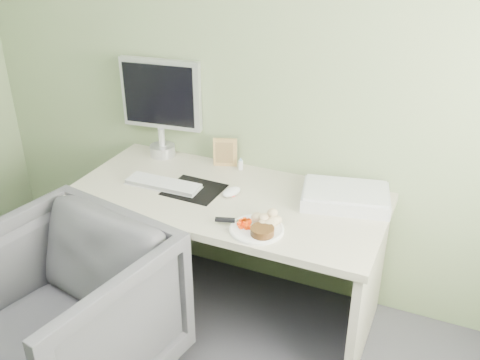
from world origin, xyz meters
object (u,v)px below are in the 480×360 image
at_px(scanner, 345,197).
at_px(desk_chair, 64,314).
at_px(monitor, 161,103).
at_px(plate, 257,229).
at_px(desk, 227,226).

bearing_deg(scanner, desk_chair, -151.10).
relative_size(scanner, monitor, 0.74).
height_order(scanner, desk_chair, scanner).
xyz_separation_m(plate, desk_chair, (-0.74, -0.51, -0.35)).
distance_m(desk, monitor, 0.81).
bearing_deg(scanner, desk, -176.03).
height_order(plate, desk_chair, desk_chair).
bearing_deg(plate, monitor, 145.73).
height_order(desk, scanner, scanner).
xyz_separation_m(plate, monitor, (-0.82, 0.56, 0.31)).
bearing_deg(desk_chair, scanner, 51.76).
height_order(monitor, desk_chair, monitor).
height_order(plate, monitor, monitor).
height_order(plate, scanner, scanner).
distance_m(desk, desk_chair, 0.90).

